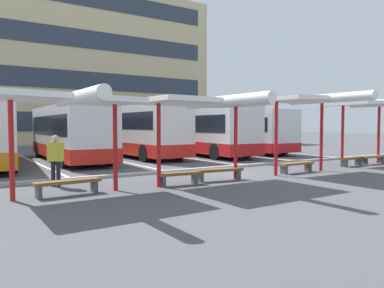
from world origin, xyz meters
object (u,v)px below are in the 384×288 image
coach_bus_3 (197,131)px  waiting_shelter_0 (69,101)px  coach_bus_1 (70,133)px  waiting_passenger_0 (55,157)px  bench_2 (219,172)px  bench_3 (296,165)px  coach_bus_2 (135,130)px  bench_0 (68,184)px  bench_4 (352,159)px  waiting_shelter_1 (204,104)px  bench_1 (179,176)px  waiting_shelter_3 (367,105)px  coach_bus_4 (237,131)px  bench_5 (373,158)px  waiting_shelter_2 (306,101)px

coach_bus_3 → waiting_shelter_0: 16.01m
coach_bus_1 → waiting_passenger_0: size_ratio=5.95×
bench_2 → bench_3: size_ratio=1.03×
coach_bus_2 → bench_0: bearing=-122.8°
bench_0 → bench_4: 14.17m
waiting_shelter_1 → bench_1: size_ratio=3.27×
waiting_shelter_1 → bench_3: size_ratio=2.72×
bench_1 → waiting_shelter_3: size_ratio=0.30×
waiting_passenger_0 → bench_4: bearing=-6.7°
bench_2 → bench_4: same height
coach_bus_4 → bench_2: bearing=-132.5°
bench_0 → coach_bus_4: bearing=35.1°
coach_bus_1 → coach_bus_4: size_ratio=0.91×
waiting_shelter_0 → waiting_shelter_1: (4.62, -0.15, 0.05)m
waiting_shelter_0 → bench_5: size_ratio=2.70×
coach_bus_1 → waiting_shelter_2: 13.16m
waiting_shelter_0 → bench_1: 4.45m
waiting_shelter_0 → bench_5: bearing=1.4°
coach_bus_4 → waiting_shelter_2: coach_bus_4 is taller
waiting_shelter_1 → waiting_shelter_2: size_ratio=1.04×
coach_bus_4 → waiting_shelter_2: bearing=-117.5°
coach_bus_1 → waiting_shelter_2: (6.93, -11.09, 1.47)m
waiting_shelter_1 → bench_5: (11.34, 0.53, -2.48)m
coach_bus_2 → waiting_shelter_2: size_ratio=2.09×
coach_bus_2 → waiting_shelter_2: 12.13m
coach_bus_1 → coach_bus_2: (4.41, 0.69, 0.12)m
coach_bus_1 → coach_bus_3: coach_bus_3 is taller
coach_bus_1 → bench_0: 10.97m
bench_1 → waiting_passenger_0: size_ratio=0.90×
waiting_shelter_3 → bench_4: bearing=166.5°
coach_bus_4 → waiting_shelter_1: coach_bus_4 is taller
bench_2 → bench_1: bearing=-177.8°
bench_0 → bench_2: (5.52, -0.14, -0.00)m
coach_bus_1 → waiting_shelter_2: bearing=-58.0°
waiting_shelter_2 → waiting_passenger_0: size_ratio=2.83×
bench_0 → bench_1: (3.72, -0.21, -0.01)m
coach_bus_3 → waiting_shelter_0: size_ratio=2.52×
bench_4 → waiting_passenger_0: size_ratio=0.99×
coach_bus_1 → coach_bus_2: coach_bus_2 is taller
coach_bus_3 → waiting_shelter_1: size_ratio=2.28×
coach_bus_3 → bench_4: (2.49, -10.45, -1.33)m
coach_bus_4 → bench_0: size_ratio=5.76×
waiting_shelter_0 → waiting_shelter_2: (9.76, -0.27, 0.32)m
waiting_shelter_1 → waiting_passenger_0: size_ratio=2.94×
coach_bus_2 → bench_2: bearing=-98.6°
coach_bus_1 → coach_bus_4: bearing=2.9°
coach_bus_1 → bench_3: bearing=-56.9°
bench_2 → bench_4: 8.65m
waiting_shelter_0 → bench_5: waiting_shelter_0 is taller
waiting_shelter_0 → waiting_shelter_3: bearing=0.9°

